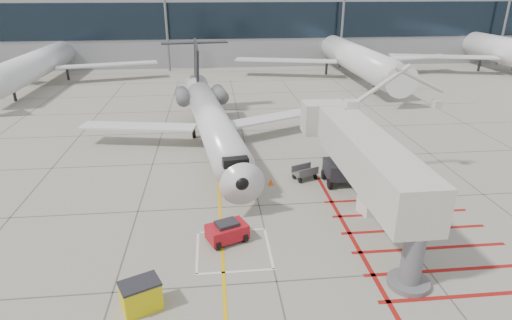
{
  "coord_description": "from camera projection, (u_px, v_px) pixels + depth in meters",
  "views": [
    {
      "loc": [
        -2.82,
        -21.26,
        13.76
      ],
      "look_at": [
        0.0,
        6.0,
        2.5
      ],
      "focal_mm": 30.0,
      "sensor_mm": 36.0,
      "label": 1
    }
  ],
  "objects": [
    {
      "name": "terminal_glass_band",
      "position": [
        284.0,
        20.0,
        74.45
      ],
      "size": [
        180.0,
        0.1,
        6.0
      ],
      "primitive_type": "cube",
      "color": "black",
      "rests_on": "ground_plane"
    },
    {
      "name": "terminal_building",
      "position": [
        272.0,
        20.0,
        87.75
      ],
      "size": [
        180.0,
        28.0,
        14.0
      ],
      "primitive_type": "cube",
      "color": "gray",
      "rests_on": "ground_plane"
    },
    {
      "name": "bg_aircraft_b",
      "position": [
        39.0,
        45.0,
        62.62
      ],
      "size": [
        33.25,
        36.94,
        11.08
      ],
      "primitive_type": null,
      "color": "silver",
      "rests_on": "ground_plane"
    },
    {
      "name": "cone_side",
      "position": [
        271.0,
        182.0,
        31.65
      ],
      "size": [
        0.36,
        0.36,
        0.5
      ],
      "primitive_type": "cone",
      "color": "#E6520C",
      "rests_on": "ground_plane"
    },
    {
      "name": "pushback_tug",
      "position": [
        227.0,
        231.0,
        24.56
      ],
      "size": [
        2.62,
        2.16,
        1.31
      ],
      "primitive_type": null,
      "rotation": [
        0.0,
        0.0,
        0.39
      ],
      "color": "#B0111C",
      "rests_on": "ground_plane"
    },
    {
      "name": "ground_power_unit",
      "position": [
        377.0,
        200.0,
        27.67
      ],
      "size": [
        2.42,
        1.73,
        1.74
      ],
      "primitive_type": null,
      "rotation": [
        0.0,
        0.0,
        0.22
      ],
      "color": "silver",
      "rests_on": "ground_plane"
    },
    {
      "name": "regional_jet",
      "position": [
        216.0,
        111.0,
        35.51
      ],
      "size": [
        28.04,
        33.51,
        8.03
      ],
      "primitive_type": null,
      "rotation": [
        0.0,
        0.0,
        0.13
      ],
      "color": "silver",
      "rests_on": "ground_plane"
    },
    {
      "name": "spill_bin",
      "position": [
        141.0,
        296.0,
        19.33
      ],
      "size": [
        2.01,
        1.73,
        1.47
      ],
      "primitive_type": null,
      "rotation": [
        0.0,
        0.0,
        0.43
      ],
      "color": "#D1C00B",
      "rests_on": "ground_plane"
    },
    {
      "name": "cone_nose",
      "position": [
        237.0,
        186.0,
        31.01
      ],
      "size": [
        0.36,
        0.36,
        0.5
      ],
      "primitive_type": "cone",
      "color": "orange",
      "rests_on": "ground_plane"
    },
    {
      "name": "ground_plane",
      "position": [
        267.0,
        238.0,
        25.06
      ],
      "size": [
        260.0,
        260.0,
        0.0
      ],
      "primitive_type": "plane",
      "color": "gray",
      "rests_on": "ground"
    },
    {
      "name": "baggage_cart",
      "position": [
        305.0,
        172.0,
        32.45
      ],
      "size": [
        2.04,
        1.69,
        1.11
      ],
      "primitive_type": null,
      "rotation": [
        0.0,
        0.0,
        0.39
      ],
      "color": "#4F5054",
      "rests_on": "ground_plane"
    },
    {
      "name": "jet_bridge",
      "position": [
        371.0,
        169.0,
        25.44
      ],
      "size": [
        8.65,
        18.02,
        7.18
      ],
      "primitive_type": null,
      "rotation": [
        0.0,
        0.0,
        0.01
      ],
      "color": "beige",
      "rests_on": "ground_plane"
    },
    {
      "name": "bg_aircraft_d",
      "position": [
        512.0,
        34.0,
        69.33
      ],
      "size": [
        38.28,
        42.54,
        12.76
      ],
      "primitive_type": null,
      "color": "silver",
      "rests_on": "ground_plane"
    },
    {
      "name": "bg_aircraft_c",
      "position": [
        350.0,
        38.0,
        66.91
      ],
      "size": [
        36.05,
        40.05,
        12.02
      ],
      "primitive_type": null,
      "color": "silver",
      "rests_on": "ground_plane"
    }
  ]
}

